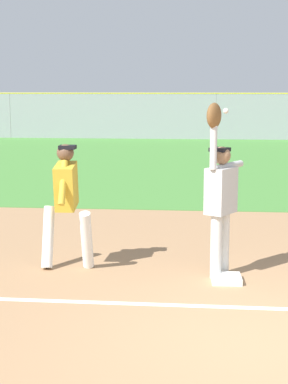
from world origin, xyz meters
TOP-DOWN VIEW (x-y plane):
  - ground_plane at (0.00, 0.00)m, footprint 77.27×77.27m
  - outfield_grass at (0.00, 15.45)m, footprint 41.03×17.86m
  - first_base at (-0.37, 1.94)m, footprint 0.39×0.39m
  - fielder at (-0.46, 2.16)m, footprint 0.55×0.82m
  - runner at (-2.52, 2.33)m, footprint 0.74×0.84m
  - baseball at (-0.40, 2.47)m, footprint 0.07×0.07m
  - outfield_fence at (0.00, 24.38)m, footprint 41.11×0.08m
  - parked_car_silver at (-9.91, 28.79)m, footprint 4.58×2.48m
  - parked_car_green at (-5.39, 28.66)m, footprint 4.44×2.20m
  - parked_car_white at (-0.86, 28.40)m, footprint 4.57×2.47m
  - parked_car_red at (3.69, 28.87)m, footprint 4.54×2.39m

SIDE VIEW (x-z plane):
  - ground_plane at x=0.00m, z-range 0.00..0.00m
  - outfield_grass at x=0.00m, z-range 0.00..0.01m
  - first_base at x=-0.37m, z-range 0.00..0.08m
  - parked_car_silver at x=-9.91m, z-range 0.05..1.30m
  - parked_car_green at x=-5.39m, z-range 0.05..1.30m
  - parked_car_white at x=-0.86m, z-range 0.05..1.30m
  - parked_car_red at x=3.69m, z-range 0.05..1.30m
  - runner at x=-2.52m, z-range 0.14..1.86m
  - fielder at x=-0.46m, z-range -0.02..2.26m
  - outfield_fence at x=0.00m, z-range 0.00..2.26m
  - baseball at x=-0.40m, z-range 2.13..2.20m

